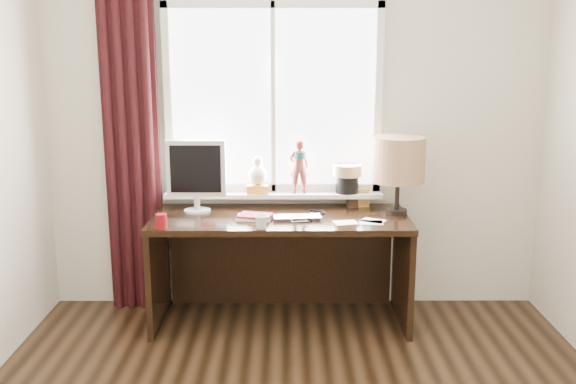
{
  "coord_description": "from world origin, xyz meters",
  "views": [
    {
      "loc": [
        -0.06,
        -2.49,
        1.84
      ],
      "look_at": [
        -0.05,
        1.25,
        1.0
      ],
      "focal_mm": 40.0,
      "sensor_mm": 36.0,
      "label": 1
    }
  ],
  "objects_px": {
    "mug": "(261,222)",
    "red_cup": "(161,221)",
    "table_lamp": "(398,160)",
    "laptop": "(298,217)",
    "desk": "(281,247)",
    "monitor": "(196,172)"
  },
  "relations": [
    {
      "from": "mug",
      "to": "red_cup",
      "type": "distance_m",
      "value": 0.62
    },
    {
      "from": "table_lamp",
      "to": "mug",
      "type": "bearing_deg",
      "value": -157.67
    },
    {
      "from": "mug",
      "to": "table_lamp",
      "type": "relative_size",
      "value": 0.17
    },
    {
      "from": "mug",
      "to": "laptop",
      "type": "bearing_deg",
      "value": 44.06
    },
    {
      "from": "desk",
      "to": "monitor",
      "type": "xyz_separation_m",
      "value": [
        -0.57,
        0.02,
        0.52
      ]
    },
    {
      "from": "desk",
      "to": "monitor",
      "type": "height_order",
      "value": "monitor"
    },
    {
      "from": "laptop",
      "to": "desk",
      "type": "relative_size",
      "value": 0.18
    },
    {
      "from": "table_lamp",
      "to": "monitor",
      "type": "bearing_deg",
      "value": 177.89
    },
    {
      "from": "red_cup",
      "to": "desk",
      "type": "distance_m",
      "value": 0.88
    },
    {
      "from": "laptop",
      "to": "mug",
      "type": "bearing_deg",
      "value": -141.07
    },
    {
      "from": "laptop",
      "to": "monitor",
      "type": "bearing_deg",
      "value": 158.73
    },
    {
      "from": "desk",
      "to": "table_lamp",
      "type": "distance_m",
      "value": 0.99
    },
    {
      "from": "red_cup",
      "to": "desk",
      "type": "height_order",
      "value": "red_cup"
    },
    {
      "from": "laptop",
      "to": "red_cup",
      "type": "distance_m",
      "value": 0.87
    },
    {
      "from": "table_lamp",
      "to": "red_cup",
      "type": "bearing_deg",
      "value": -166.32
    },
    {
      "from": "laptop",
      "to": "monitor",
      "type": "xyz_separation_m",
      "value": [
        -0.68,
        0.2,
        0.27
      ]
    },
    {
      "from": "mug",
      "to": "table_lamp",
      "type": "bearing_deg",
      "value": 22.33
    },
    {
      "from": "red_cup",
      "to": "monitor",
      "type": "relative_size",
      "value": 0.19
    },
    {
      "from": "laptop",
      "to": "mug",
      "type": "xyz_separation_m",
      "value": [
        -0.23,
        -0.22,
        0.03
      ]
    },
    {
      "from": "desk",
      "to": "monitor",
      "type": "bearing_deg",
      "value": 177.8
    },
    {
      "from": "laptop",
      "to": "table_lamp",
      "type": "xyz_separation_m",
      "value": [
        0.67,
        0.15,
        0.35
      ]
    },
    {
      "from": "table_lamp",
      "to": "laptop",
      "type": "bearing_deg",
      "value": -167.57
    }
  ]
}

